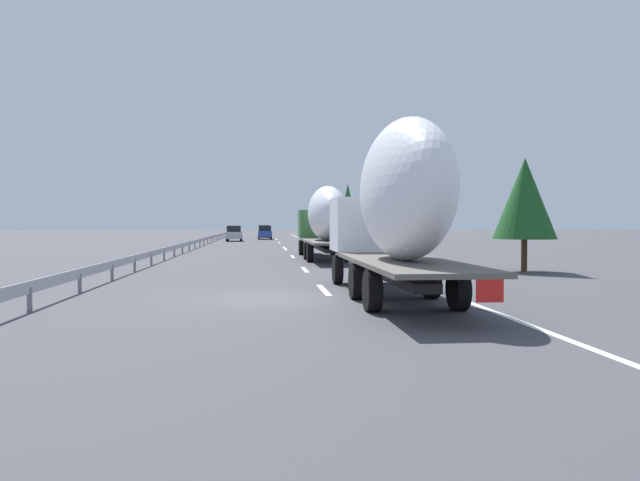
# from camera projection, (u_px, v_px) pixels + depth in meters

# --- Properties ---
(ground_plane) EXTENTS (260.00, 260.00, 0.00)m
(ground_plane) POSITION_uv_depth(u_px,v_px,m) (264.00, 246.00, 57.04)
(ground_plane) COLOR #424247
(lane_stripe_0) EXTENTS (3.20, 0.20, 0.01)m
(lane_stripe_0) POSITION_uv_depth(u_px,v_px,m) (324.00, 290.00, 19.42)
(lane_stripe_0) COLOR white
(lane_stripe_0) RESTS_ON ground_plane
(lane_stripe_1) EXTENTS (3.20, 0.20, 0.01)m
(lane_stripe_1) POSITION_uv_depth(u_px,v_px,m) (305.00, 270.00, 27.89)
(lane_stripe_1) COLOR white
(lane_stripe_1) RESTS_ON ground_plane
(lane_stripe_2) EXTENTS (3.20, 0.20, 0.01)m
(lane_stripe_2) POSITION_uv_depth(u_px,v_px,m) (293.00, 257.00, 38.81)
(lane_stripe_2) COLOR white
(lane_stripe_2) RESTS_ON ground_plane
(lane_stripe_3) EXTENTS (3.20, 0.20, 0.01)m
(lane_stripe_3) POSITION_uv_depth(u_px,v_px,m) (286.00, 249.00, 49.80)
(lane_stripe_3) COLOR white
(lane_stripe_3) RESTS_ON ground_plane
(lane_stripe_4) EXTENTS (3.20, 0.20, 0.01)m
(lane_stripe_4) POSITION_uv_depth(u_px,v_px,m) (284.00, 247.00, 53.63)
(lane_stripe_4) COLOR white
(lane_stripe_4) RESTS_ON ground_plane
(lane_stripe_5) EXTENTS (3.20, 0.20, 0.01)m
(lane_stripe_5) POSITION_uv_depth(u_px,v_px,m) (280.00, 243.00, 66.89)
(lane_stripe_5) COLOR white
(lane_stripe_5) RESTS_ON ground_plane
(lane_stripe_6) EXTENTS (3.20, 0.20, 0.01)m
(lane_stripe_6) POSITION_uv_depth(u_px,v_px,m) (277.00, 240.00, 79.20)
(lane_stripe_6) COLOR white
(lane_stripe_6) RESTS_ON ground_plane
(lane_stripe_7) EXTENTS (3.20, 0.20, 0.01)m
(lane_stripe_7) POSITION_uv_depth(u_px,v_px,m) (276.00, 239.00, 82.89)
(lane_stripe_7) COLOR white
(lane_stripe_7) RESTS_ON ground_plane
(edge_line_right) EXTENTS (110.00, 0.20, 0.01)m
(edge_line_right) POSITION_uv_depth(u_px,v_px,m) (316.00, 244.00, 62.56)
(edge_line_right) COLOR white
(edge_line_right) RESTS_ON ground_plane
(truck_lead) EXTENTS (14.07, 2.55, 4.37)m
(truck_lead) POSITION_uv_depth(u_px,v_px,m) (325.00, 219.00, 35.84)
(truck_lead) COLOR #387038
(truck_lead) RESTS_ON ground_plane
(truck_trailing) EXTENTS (12.14, 2.55, 4.98)m
(truck_trailing) POSITION_uv_depth(u_px,v_px,m) (396.00, 205.00, 16.88)
(truck_trailing) COLOR silver
(truck_trailing) RESTS_ON ground_plane
(car_silver_hatch) EXTENTS (4.58, 1.87, 1.91)m
(car_silver_hatch) POSITION_uv_depth(u_px,v_px,m) (234.00, 233.00, 72.54)
(car_silver_hatch) COLOR #ADB2B7
(car_silver_hatch) RESTS_ON ground_plane
(car_red_compact) EXTENTS (4.08, 1.79, 1.92)m
(car_red_compact) POSITION_uv_depth(u_px,v_px,m) (264.00, 231.00, 89.33)
(car_red_compact) COLOR red
(car_red_compact) RESTS_ON ground_plane
(car_blue_sedan) EXTENTS (4.47, 1.88, 1.88)m
(car_blue_sedan) POSITION_uv_depth(u_px,v_px,m) (265.00, 232.00, 80.98)
(car_blue_sedan) COLOR #28479E
(car_blue_sedan) RESTS_ON ground_plane
(car_black_suv) EXTENTS (4.63, 1.87, 1.84)m
(car_black_suv) POSITION_uv_depth(u_px,v_px,m) (265.00, 231.00, 100.32)
(car_black_suv) COLOR black
(car_black_suv) RESTS_ON ground_plane
(road_sign) EXTENTS (0.10, 0.90, 3.42)m
(road_sign) POSITION_uv_depth(u_px,v_px,m) (334.00, 222.00, 56.96)
(road_sign) COLOR gray
(road_sign) RESTS_ON ground_plane
(tree_0) EXTENTS (2.60, 2.60, 7.51)m
(tree_0) POSITION_uv_depth(u_px,v_px,m) (348.00, 205.00, 79.17)
(tree_0) COLOR #472D19
(tree_0) RESTS_ON ground_plane
(tree_1) EXTENTS (2.82, 2.82, 5.15)m
(tree_1) POSITION_uv_depth(u_px,v_px,m) (525.00, 199.00, 26.58)
(tree_1) COLOR #472D19
(tree_1) RESTS_ON ground_plane
(tree_2) EXTENTS (2.44, 2.44, 5.51)m
(tree_2) POSITION_uv_depth(u_px,v_px,m) (378.00, 208.00, 53.11)
(tree_2) COLOR #472D19
(tree_2) RESTS_ON ground_plane
(tree_3) EXTENTS (3.47, 3.47, 6.87)m
(tree_3) POSITION_uv_depth(u_px,v_px,m) (331.00, 211.00, 91.25)
(tree_3) COLOR #472D19
(tree_3) RESTS_ON ground_plane
(tree_4) EXTENTS (3.91, 3.91, 6.93)m
(tree_4) POSITION_uv_depth(u_px,v_px,m) (374.00, 205.00, 69.82)
(tree_4) COLOR #472D19
(tree_4) RESTS_ON ground_plane
(tree_5) EXTENTS (3.68, 3.68, 5.82)m
(tree_5) POSITION_uv_depth(u_px,v_px,m) (388.00, 209.00, 58.73)
(tree_5) COLOR #472D19
(tree_5) RESTS_ON ground_plane
(guardrail_median) EXTENTS (94.00, 0.10, 0.76)m
(guardrail_median) POSITION_uv_depth(u_px,v_px,m) (204.00, 239.00, 59.41)
(guardrail_median) COLOR #9EA0A5
(guardrail_median) RESTS_ON ground_plane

